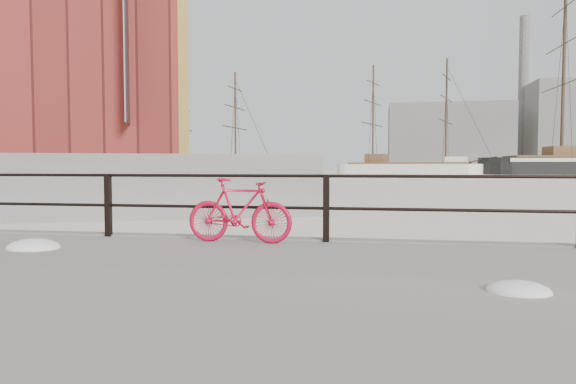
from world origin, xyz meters
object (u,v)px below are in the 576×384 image
at_px(bicycle, 239,210).
at_px(schooner_mid, 408,174).
at_px(schooner_left, 207,174).
at_px(workboat_far, 117,179).
at_px(workboat_near, 42,185).

distance_m(bicycle, schooner_mid, 84.32).
bearing_deg(bicycle, schooner_left, 111.71).
relative_size(schooner_mid, workboat_far, 2.38).
relative_size(bicycle, workboat_near, 0.14).
xyz_separation_m(bicycle, schooner_left, (-25.73, 73.99, -0.83)).
distance_m(workboat_near, workboat_far, 14.89).
relative_size(schooner_mid, schooner_left, 1.24).
xyz_separation_m(schooner_left, workboat_far, (0.82, -31.24, 0.00)).
height_order(schooner_mid, workboat_far, schooner_mid).
height_order(bicycle, schooner_left, schooner_left).
relative_size(bicycle, schooner_mid, 0.06).
height_order(workboat_near, workboat_far, same).
bearing_deg(schooner_mid, workboat_near, -101.07).
height_order(bicycle, workboat_near, workboat_near).
relative_size(bicycle, workboat_far, 0.13).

